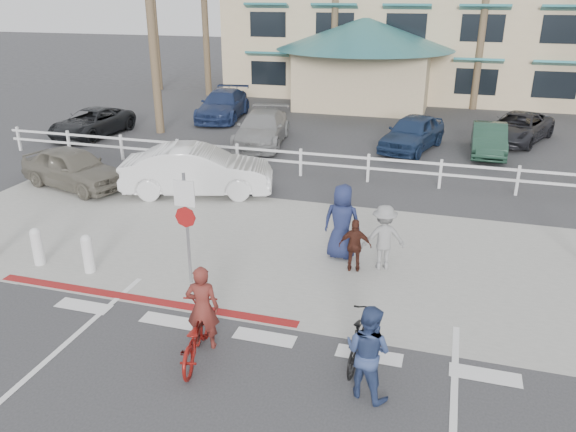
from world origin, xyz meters
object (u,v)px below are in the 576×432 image
(bike_black, at_px, (360,338))
(car_white_sedan, at_px, (198,170))
(car_red_compact, at_px, (73,168))
(bike_red, at_px, (195,335))
(sign_post, at_px, (187,224))

(bike_black, bearing_deg, car_white_sedan, -43.02)
(bike_black, bearing_deg, car_red_compact, -26.78)
(bike_red, xyz_separation_m, car_white_sedan, (-3.70, 8.07, 0.31))
(sign_post, distance_m, car_red_compact, 8.33)
(bike_red, bearing_deg, car_white_sedan, -77.01)
(bike_black, relative_size, car_white_sedan, 0.34)
(car_red_compact, bearing_deg, bike_black, -106.61)
(sign_post, bearing_deg, car_red_compact, 143.14)
(sign_post, bearing_deg, bike_red, -62.30)
(car_red_compact, bearing_deg, car_white_sedan, -66.77)
(sign_post, bearing_deg, car_white_sedan, 113.21)
(sign_post, distance_m, bike_red, 3.01)
(car_white_sedan, bearing_deg, sign_post, -173.39)
(car_white_sedan, bearing_deg, bike_black, -155.00)
(sign_post, xyz_separation_m, car_white_sedan, (-2.38, 5.55, -0.66))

